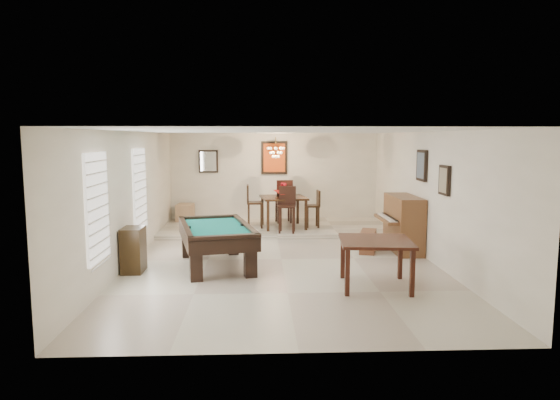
{
  "coord_description": "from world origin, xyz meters",
  "views": [
    {
      "loc": [
        -0.46,
        -9.99,
        2.48
      ],
      "look_at": [
        0.0,
        0.6,
        1.15
      ],
      "focal_mm": 32.0,
      "sensor_mm": 36.0,
      "label": 1
    }
  ],
  "objects": [
    {
      "name": "dining_chair_east",
      "position": [
        0.96,
        3.0,
        0.61
      ],
      "size": [
        0.38,
        0.38,
        0.98
      ],
      "primitive_type": null,
      "rotation": [
        0.0,
        0.0,
        -1.52
      ],
      "color": "black",
      "rests_on": "dining_step"
    },
    {
      "name": "ground_plane",
      "position": [
        0.0,
        0.0,
        -0.01
      ],
      "size": [
        6.0,
        9.0,
        0.02
      ],
      "primitive_type": "cube",
      "color": "beige"
    },
    {
      "name": "flower_vase",
      "position": [
        0.2,
        3.01,
        1.19
      ],
      "size": [
        0.17,
        0.17,
        0.27
      ],
      "primitive_type": null,
      "rotation": [
        0.0,
        0.0,
        0.06
      ],
      "color": "#A10D18",
      "rests_on": "dining_table"
    },
    {
      "name": "dining_chair_north",
      "position": [
        0.24,
        3.78,
        0.72
      ],
      "size": [
        0.5,
        0.5,
        1.2
      ],
      "primitive_type": null,
      "rotation": [
        0.0,
        0.0,
        3.27
      ],
      "color": "black",
      "rests_on": "dining_step"
    },
    {
      "name": "wall_back",
      "position": [
        0.0,
        4.5,
        1.3
      ],
      "size": [
        6.0,
        0.04,
        2.6
      ],
      "primitive_type": "cube",
      "color": "silver",
      "rests_on": "ground_plane"
    },
    {
      "name": "square_table",
      "position": [
        1.48,
        -1.98,
        0.4
      ],
      "size": [
        1.26,
        1.26,
        0.8
      ],
      "primitive_type": null,
      "rotation": [
        0.0,
        0.0,
        -0.09
      ],
      "color": "black",
      "rests_on": "ground_plane"
    },
    {
      "name": "wall_left",
      "position": [
        -3.0,
        0.0,
        1.3
      ],
      "size": [
        0.04,
        9.0,
        2.6
      ],
      "primitive_type": "cube",
      "color": "silver",
      "rests_on": "ground_plane"
    },
    {
      "name": "corner_bench",
      "position": [
        -2.56,
        4.18,
        0.36
      ],
      "size": [
        0.49,
        0.58,
        0.48
      ],
      "primitive_type": "cube",
      "rotation": [
        0.0,
        0.0,
        -0.11
      ],
      "color": "tan",
      "rests_on": "dining_step"
    },
    {
      "name": "pool_table",
      "position": [
        -1.28,
        -0.5,
        0.39
      ],
      "size": [
        1.73,
        2.53,
        0.77
      ],
      "primitive_type": null,
      "rotation": [
        0.0,
        0.0,
        0.22
      ],
      "color": "black",
      "rests_on": "ground_plane"
    },
    {
      "name": "back_painting",
      "position": [
        0.0,
        4.46,
        1.9
      ],
      "size": [
        0.75,
        0.06,
        0.95
      ],
      "primitive_type": "cube",
      "color": "#D84C14",
      "rests_on": "wall_back"
    },
    {
      "name": "wall_right",
      "position": [
        3.0,
        0.0,
        1.3
      ],
      "size": [
        0.04,
        9.0,
        2.6
      ],
      "primitive_type": "cube",
      "color": "silver",
      "rests_on": "ground_plane"
    },
    {
      "name": "wall_front",
      "position": [
        0.0,
        -4.5,
        1.3
      ],
      "size": [
        6.0,
        0.04,
        2.6
      ],
      "primitive_type": "cube",
      "color": "silver",
      "rests_on": "ground_plane"
    },
    {
      "name": "dining_table",
      "position": [
        0.2,
        3.01,
        0.59
      ],
      "size": [
        1.28,
        1.28,
        0.94
      ],
      "primitive_type": null,
      "rotation": [
        0.0,
        0.0,
        0.14
      ],
      "color": "black",
      "rests_on": "dining_step"
    },
    {
      "name": "ceiling",
      "position": [
        0.0,
        0.0,
        2.6
      ],
      "size": [
        6.0,
        9.0,
        0.04
      ],
      "primitive_type": "cube",
      "color": "white",
      "rests_on": "wall_back"
    },
    {
      "name": "window_left_rear",
      "position": [
        -2.97,
        0.6,
        1.4
      ],
      "size": [
        0.06,
        1.0,
        1.7
      ],
      "primitive_type": "cube",
      "color": "white",
      "rests_on": "wall_left"
    },
    {
      "name": "apothecary_chest",
      "position": [
        -2.78,
        -0.85,
        0.42
      ],
      "size": [
        0.37,
        0.56,
        0.84
      ],
      "primitive_type": "cube",
      "color": "black",
      "rests_on": "ground_plane"
    },
    {
      "name": "dining_chair_south",
      "position": [
        0.24,
        2.27,
        0.69
      ],
      "size": [
        0.48,
        0.48,
        1.15
      ],
      "primitive_type": null,
      "rotation": [
        0.0,
        0.0,
        -0.13
      ],
      "color": "black",
      "rests_on": "dining_step"
    },
    {
      "name": "window_left_front",
      "position": [
        -2.97,
        -2.2,
        1.4
      ],
      "size": [
        0.06,
        1.0,
        1.7
      ],
      "primitive_type": "cube",
      "color": "white",
      "rests_on": "wall_left"
    },
    {
      "name": "right_picture_lower",
      "position": [
        2.96,
        -1.0,
        1.7
      ],
      "size": [
        0.06,
        0.45,
        0.55
      ],
      "primitive_type": "cube",
      "color": "gray",
      "rests_on": "wall_right"
    },
    {
      "name": "dining_chair_west",
      "position": [
        -0.55,
        3.02,
        0.69
      ],
      "size": [
        0.43,
        0.43,
        1.13
      ],
      "primitive_type": null,
      "rotation": [
        0.0,
        0.0,
        1.6
      ],
      "color": "black",
      "rests_on": "dining_step"
    },
    {
      "name": "right_picture_upper",
      "position": [
        2.96,
        0.3,
        1.9
      ],
      "size": [
        0.06,
        0.55,
        0.65
      ],
      "primitive_type": "cube",
      "color": "slate",
      "rests_on": "wall_right"
    },
    {
      "name": "back_mirror",
      "position": [
        -1.9,
        4.46,
        1.8
      ],
      "size": [
        0.55,
        0.06,
        0.65
      ],
      "primitive_type": "cube",
      "color": "white",
      "rests_on": "wall_back"
    },
    {
      "name": "chandelier",
      "position": [
        0.0,
        3.2,
        2.2
      ],
      "size": [
        0.44,
        0.44,
        0.6
      ],
      "primitive_type": null,
      "color": "#FFE5B2",
      "rests_on": "ceiling"
    },
    {
      "name": "dining_step",
      "position": [
        0.0,
        3.25,
        0.06
      ],
      "size": [
        6.0,
        2.5,
        0.12
      ],
      "primitive_type": "cube",
      "color": "beige",
      "rests_on": "ground_plane"
    },
    {
      "name": "upright_piano",
      "position": [
        2.57,
        0.66,
        0.61
      ],
      "size": [
        0.82,
        1.46,
        1.22
      ],
      "primitive_type": null,
      "color": "brown",
      "rests_on": "ground_plane"
    },
    {
      "name": "piano_bench",
      "position": [
        1.93,
        0.63,
        0.22
      ],
      "size": [
        0.53,
        0.86,
        0.45
      ],
      "primitive_type": "cube",
      "rotation": [
        0.0,
        0.0,
        -0.29
      ],
      "color": "brown",
      "rests_on": "ground_plane"
    }
  ]
}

